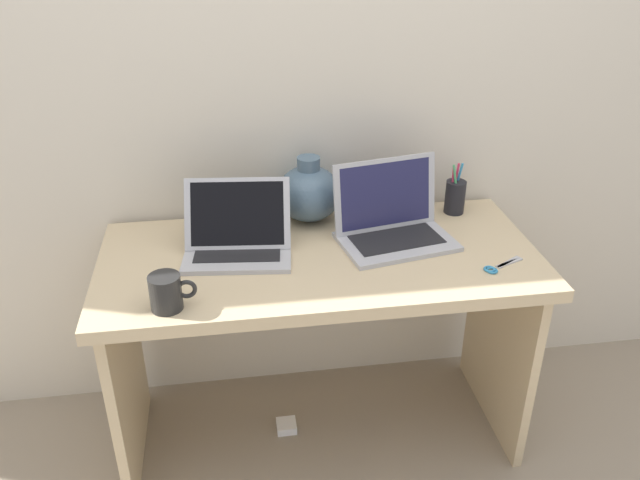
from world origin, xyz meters
name	(u,v)px	position (x,y,z in m)	size (l,w,h in m)	color
ground_plane	(320,431)	(0.00, 0.00, 0.00)	(6.00, 6.00, 0.00)	gray
back_wall	(304,73)	(0.00, 0.35, 1.20)	(4.40, 0.04, 2.40)	beige
desk	(320,299)	(0.00, 0.00, 0.57)	(1.34, 0.62, 0.73)	#D1B78C
laptop_left	(238,235)	(-0.25, 0.06, 0.79)	(0.35, 0.27, 0.21)	#B2B2B7
laptop_right	(391,219)	(0.24, 0.08, 0.80)	(0.39, 0.30, 0.25)	#B2B2B7
green_vase	(309,193)	(0.00, 0.25, 0.83)	(0.21, 0.21, 0.22)	slate
coffee_mug	(167,292)	(-0.44, -0.23, 0.78)	(0.13, 0.09, 0.10)	black
pen_cup	(455,196)	(0.50, 0.23, 0.79)	(0.07, 0.07, 0.18)	black
scissors	(497,267)	(0.51, -0.16, 0.73)	(0.14, 0.09, 0.01)	#B7B7BC
power_brick	(286,426)	(-0.12, 0.03, 0.01)	(0.07, 0.07, 0.03)	white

